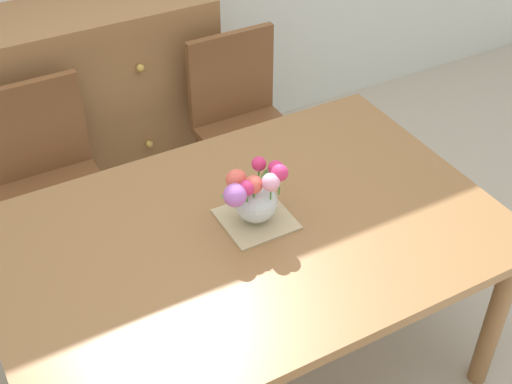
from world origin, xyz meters
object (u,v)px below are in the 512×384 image
(dresser, at_px, (68,115))
(flower_vase, at_px, (255,195))
(dining_table, at_px, (248,248))
(chair_left, at_px, (49,176))
(chair_right, at_px, (243,119))

(dresser, xyz_separation_m, flower_vase, (0.28, -1.30, 0.34))
(dresser, distance_m, flower_vase, 1.38)
(dining_table, height_order, chair_left, chair_left)
(dining_table, relative_size, flower_vase, 7.06)
(chair_left, xyz_separation_m, flower_vase, (0.49, -0.86, 0.32))
(dining_table, bearing_deg, chair_right, 63.06)
(dining_table, height_order, chair_right, chair_right)
(dining_table, bearing_deg, flower_vase, 34.14)
(chair_left, xyz_separation_m, dresser, (0.21, 0.44, -0.02))
(dining_table, xyz_separation_m, chair_right, (0.45, 0.89, -0.13))
(flower_vase, bearing_deg, dining_table, -145.86)
(dresser, height_order, flower_vase, dresser)
(dresser, bearing_deg, chair_left, -115.35)
(chair_right, bearing_deg, chair_left, 0.00)
(flower_vase, bearing_deg, chair_left, 119.68)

